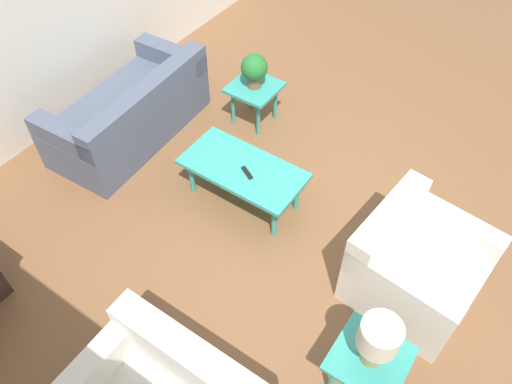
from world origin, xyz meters
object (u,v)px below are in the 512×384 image
coffee_table (243,171)px  table_lamp (378,340)px  potted_plant (254,69)px  armchair (413,266)px  side_table_plant (254,92)px  sofa (131,113)px  side_table_lamp (369,362)px

coffee_table → table_lamp: size_ratio=2.61×
coffee_table → potted_plant: potted_plant is taller
armchair → side_table_plant: bearing=71.1°
potted_plant → sofa: bearing=44.7°
sofa → table_lamp: table_lamp is taller
armchair → table_lamp: size_ratio=2.32×
coffee_table → side_table_lamp: side_table_lamp is taller
side_table_lamp → table_lamp: table_lamp is taller
armchair → coffee_table: armchair is taller
potted_plant → side_table_lamp: bearing=139.3°
table_lamp → coffee_table: bearing=-29.3°
sofa → armchair: (-3.24, 0.12, 0.01)m
potted_plant → coffee_table: bearing=119.6°
armchair → table_lamp: table_lamp is taller
coffee_table → table_lamp: bearing=150.7°
armchair → table_lamp: bearing=-170.3°
coffee_table → armchair: bearing=179.2°
side_table_lamp → table_lamp: bearing=-45.0°
armchair → table_lamp: 1.06m
armchair → table_lamp: (-0.06, 0.96, 0.44)m
coffee_table → sofa: bearing=-3.4°
coffee_table → side_table_plant: (0.59, -1.03, 0.00)m
sofa → armchair: size_ratio=1.78×
side_table_plant → potted_plant: size_ratio=1.33×
side_table_lamp → potted_plant: 3.11m
side_table_lamp → potted_plant: size_ratio=1.33×
side_table_lamp → coffee_table: bearing=-29.3°
side_table_lamp → potted_plant: bearing=-40.7°
side_table_plant → potted_plant: (-0.00, 0.00, 0.29)m
side_table_plant → table_lamp: 3.12m
sofa → table_lamp: (-3.30, 1.08, 0.46)m
armchair → potted_plant: size_ratio=2.71×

